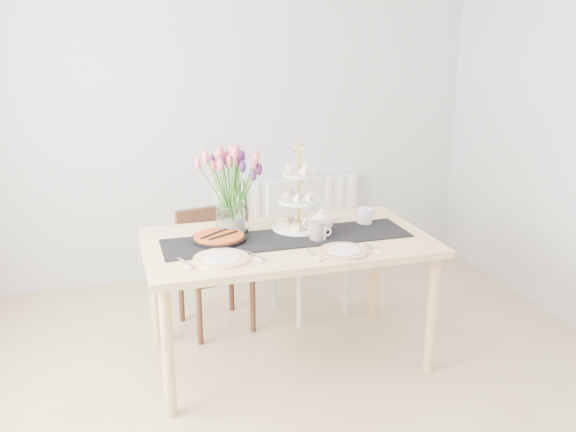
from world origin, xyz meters
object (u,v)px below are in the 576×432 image
object	(u,v)px
cream_jug	(365,216)
plate_left	(221,259)
chair_brown	(211,260)
tulip_vase	(231,178)
cake_stand	(299,208)
tart_tin	(219,238)
teapot	(322,222)
radiator	(286,215)
mug_grey	(318,231)
chair_white	(304,236)
plate_right	(344,251)
dining_table	(288,252)
mug_white	(320,232)

from	to	relation	value
cream_jug	plate_left	xyz separation A→B (m)	(-0.95, -0.36, -0.04)
chair_brown	tulip_vase	xyz separation A→B (m)	(0.07, -0.38, 0.63)
tulip_vase	cake_stand	bearing A→B (deg)	-10.75
cake_stand	tart_tin	world-z (taller)	cake_stand
cake_stand	plate_left	world-z (taller)	cake_stand
teapot	cake_stand	bearing A→B (deg)	140.00
cake_stand	teapot	size ratio (longest dim) A/B	2.18
tart_tin	plate_left	world-z (taller)	tart_tin
radiator	teapot	distance (m)	1.41
tulip_vase	teapot	xyz separation A→B (m)	(0.49, -0.17, -0.25)
cream_jug	teapot	bearing A→B (deg)	176.33
cream_jug	mug_grey	bearing A→B (deg)	-172.18
chair_white	teapot	xyz separation A→B (m)	(-0.09, -0.61, 0.29)
plate_right	chair_brown	bearing A→B (deg)	122.62
tulip_vase	mug_grey	world-z (taller)	tulip_vase
dining_table	plate_left	distance (m)	0.48
cake_stand	tart_tin	xyz separation A→B (m)	(-0.49, -0.07, -0.11)
cream_jug	plate_right	size ratio (longest dim) A/B	0.36
teapot	mug_grey	distance (m)	0.13
cream_jug	mug_grey	xyz separation A→B (m)	(-0.37, -0.20, 0.01)
cake_stand	cream_jug	xyz separation A→B (m)	(0.42, -0.00, -0.09)
cream_jug	mug_white	world-z (taller)	cream_jug
mug_grey	dining_table	bearing A→B (deg)	128.62
teapot	mug_white	world-z (taller)	teapot
plate_left	chair_white	bearing A→B (deg)	50.02
tulip_vase	cream_jug	size ratio (longest dim) A/B	6.19
dining_table	mug_grey	size ratio (longest dim) A/B	15.04
mug_grey	plate_right	size ratio (longest dim) A/B	0.40
teapot	cream_jug	xyz separation A→B (m)	(0.31, 0.10, -0.02)
radiator	plate_left	bearing A→B (deg)	-117.11
mug_grey	plate_left	bearing A→B (deg)	167.41
chair_brown	mug_grey	distance (m)	0.90
radiator	teapot	xyz separation A→B (m)	(-0.19, -1.35, 0.37)
teapot	plate_right	distance (m)	0.34
teapot	plate_left	size ratio (longest dim) A/B	0.73
radiator	mug_white	bearing A→B (deg)	-99.29
tart_tin	plate_left	bearing A→B (deg)	-98.45
tart_tin	mug_grey	xyz separation A→B (m)	(0.53, -0.14, 0.04)
cream_jug	chair_brown	bearing A→B (deg)	131.64
dining_table	cream_jug	xyz separation A→B (m)	(0.53, 0.13, 0.12)
mug_grey	mug_white	distance (m)	0.01
teapot	mug_grey	bearing A→B (deg)	-117.14
mug_white	chair_brown	bearing A→B (deg)	133.64
cream_jug	mug_white	distance (m)	0.42
tulip_vase	cream_jug	bearing A→B (deg)	-5.50
cake_stand	plate_left	bearing A→B (deg)	-145.84
tart_tin	tulip_vase	bearing A→B (deg)	53.85
dining_table	cake_stand	size ratio (longest dim) A/B	3.46
tulip_vase	tart_tin	size ratio (longest dim) A/B	1.90
radiator	mug_grey	distance (m)	1.52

